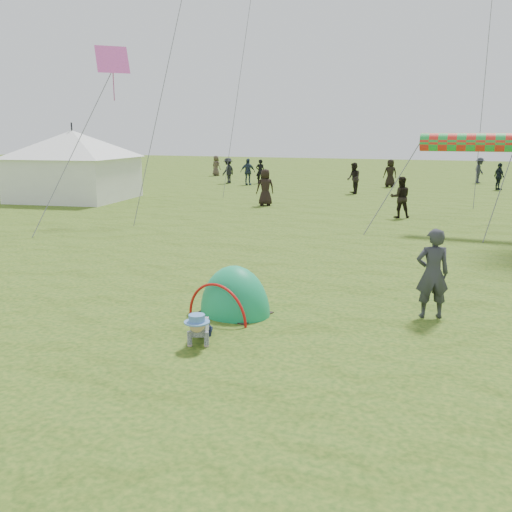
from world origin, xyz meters
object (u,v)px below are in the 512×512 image
at_px(crawling_toddler, 199,327).
at_px(popup_tent, 235,313).
at_px(event_marquee, 74,163).
at_px(standing_adult, 432,273).

relative_size(crawling_toddler, popup_tent, 0.40).
relative_size(crawling_toddler, event_marquee, 0.14).
bearing_deg(event_marquee, crawling_toddler, -54.92).
distance_m(crawling_toddler, standing_adult, 4.54).
height_order(popup_tent, standing_adult, standing_adult).
bearing_deg(popup_tent, event_marquee, 152.45).
xyz_separation_m(popup_tent, event_marquee, (-15.77, 14.46, 1.92)).
bearing_deg(crawling_toddler, event_marquee, 115.30).
distance_m(crawling_toddler, event_marquee, 22.74).
distance_m(standing_adult, event_marquee, 23.47).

